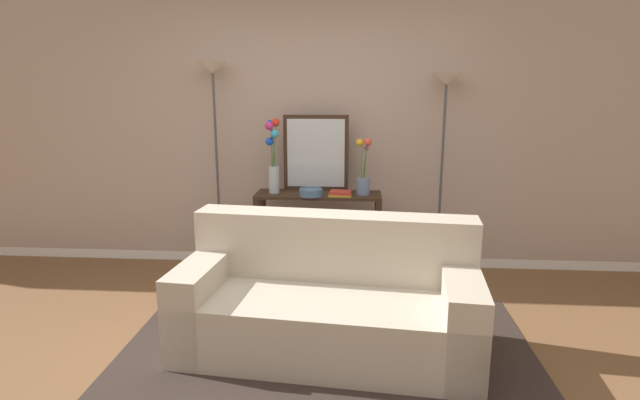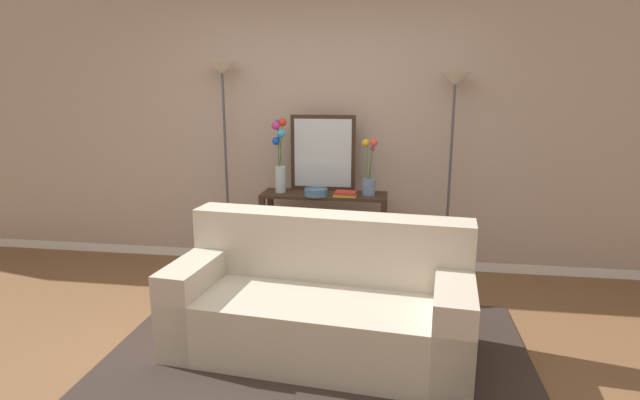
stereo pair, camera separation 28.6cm
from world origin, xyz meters
TOP-DOWN VIEW (x-y plane):
  - ground_plane at (0.00, 0.00)m, footprint 16.00×16.00m
  - back_wall at (0.00, 2.07)m, footprint 12.00×0.15m
  - area_rug at (0.29, 0.20)m, footprint 2.74×1.98m
  - couch at (0.29, 0.36)m, footprint 2.01×1.03m
  - console_table at (0.12, 1.66)m, footprint 1.13×0.36m
  - floor_lamp_left at (-0.84, 1.81)m, footprint 0.28×0.28m
  - floor_lamp_right at (1.23, 1.81)m, footprint 0.28×0.28m
  - wall_mirror at (0.09, 1.81)m, footprint 0.60×0.02m
  - vase_tall_flowers at (-0.28, 1.66)m, footprint 0.13×0.13m
  - vase_short_flowers at (0.52, 1.65)m, footprint 0.14×0.12m
  - fruit_bowl at (0.06, 1.55)m, footprint 0.21×0.21m
  - book_stack at (0.32, 1.58)m, footprint 0.20×0.15m
  - book_row_under_console at (-0.09, 1.66)m, footprint 0.49×0.18m

SIDE VIEW (x-z plane):
  - ground_plane at x=0.00m, z-range -0.02..0.00m
  - area_rug at x=0.29m, z-range 0.00..0.01m
  - book_row_under_console at x=-0.09m, z-range -0.01..0.12m
  - couch at x=0.29m, z-range -0.12..0.76m
  - console_table at x=0.12m, z-range 0.14..0.93m
  - book_stack at x=0.32m, z-range 0.79..0.83m
  - fruit_bowl at x=0.06m, z-range 0.79..0.86m
  - vase_short_flowers at x=0.52m, z-range 0.72..1.22m
  - vase_tall_flowers at x=-0.28m, z-range 0.78..1.44m
  - wall_mirror at x=0.09m, z-range 0.79..1.48m
  - floor_lamp_right at x=1.23m, z-range 0.53..2.38m
  - back_wall at x=0.00m, z-range 0.00..3.03m
  - floor_lamp_left at x=-0.84m, z-range 0.56..2.50m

